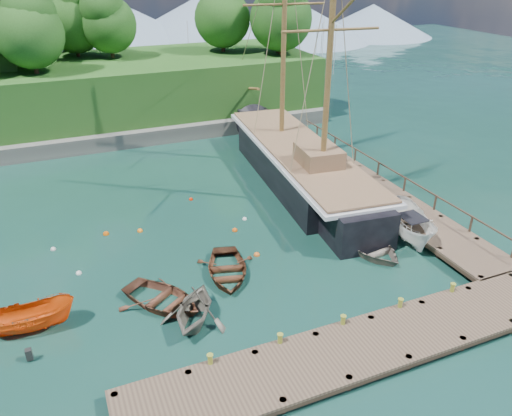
{
  "coord_description": "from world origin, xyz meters",
  "views": [
    {
      "loc": [
        -8.01,
        -19.22,
        14.84
      ],
      "look_at": [
        1.76,
        3.98,
        2.0
      ],
      "focal_mm": 35.0,
      "sensor_mm": 36.0,
      "label": 1
    }
  ],
  "objects_px": {
    "rowboat_0": "(163,304)",
    "motorboat_orange": "(33,330)",
    "rowboat_3": "(368,251)",
    "schooner": "(299,167)",
    "rowboat_1": "(195,322)",
    "cabin_boat_white": "(409,239)",
    "rowboat_2": "(227,275)"
  },
  "relations": [
    {
      "from": "rowboat_0",
      "to": "motorboat_orange",
      "type": "relative_size",
      "value": 1.09
    },
    {
      "from": "rowboat_3",
      "to": "schooner",
      "type": "bearing_deg",
      "value": 76.93
    },
    {
      "from": "rowboat_3",
      "to": "rowboat_1",
      "type": "bearing_deg",
      "value": -177.5
    },
    {
      "from": "cabin_boat_white",
      "to": "rowboat_3",
      "type": "bearing_deg",
      "value": -155.4
    },
    {
      "from": "rowboat_3",
      "to": "motorboat_orange",
      "type": "xyz_separation_m",
      "value": [
        -17.46,
        0.27,
        0.0
      ]
    },
    {
      "from": "rowboat_1",
      "to": "motorboat_orange",
      "type": "bearing_deg",
      "value": -167.02
    },
    {
      "from": "rowboat_3",
      "to": "rowboat_2",
      "type": "bearing_deg",
      "value": 165.31
    },
    {
      "from": "rowboat_3",
      "to": "schooner",
      "type": "height_order",
      "value": "schooner"
    },
    {
      "from": "rowboat_3",
      "to": "cabin_boat_white",
      "type": "xyz_separation_m",
      "value": [
        3.0,
        0.26,
        0.0
      ]
    },
    {
      "from": "rowboat_2",
      "to": "rowboat_3",
      "type": "height_order",
      "value": "rowboat_3"
    },
    {
      "from": "rowboat_2",
      "to": "schooner",
      "type": "distance_m",
      "value": 12.89
    },
    {
      "from": "motorboat_orange",
      "to": "rowboat_3",
      "type": "bearing_deg",
      "value": -87.28
    },
    {
      "from": "rowboat_2",
      "to": "motorboat_orange",
      "type": "xyz_separation_m",
      "value": [
        -9.39,
        -0.64,
        0.0
      ]
    },
    {
      "from": "rowboat_1",
      "to": "rowboat_2",
      "type": "height_order",
      "value": "rowboat_1"
    },
    {
      "from": "rowboat_3",
      "to": "motorboat_orange",
      "type": "height_order",
      "value": "motorboat_orange"
    },
    {
      "from": "rowboat_0",
      "to": "motorboat_orange",
      "type": "bearing_deg",
      "value": 139.65
    },
    {
      "from": "rowboat_1",
      "to": "schooner",
      "type": "distance_m",
      "value": 16.81
    },
    {
      "from": "rowboat_3",
      "to": "cabin_boat_white",
      "type": "relative_size",
      "value": 0.86
    },
    {
      "from": "rowboat_3",
      "to": "motorboat_orange",
      "type": "bearing_deg",
      "value": 170.85
    },
    {
      "from": "motorboat_orange",
      "to": "cabin_boat_white",
      "type": "height_order",
      "value": "cabin_boat_white"
    },
    {
      "from": "motorboat_orange",
      "to": "cabin_boat_white",
      "type": "xyz_separation_m",
      "value": [
        20.46,
        -0.01,
        0.0
      ]
    },
    {
      "from": "motorboat_orange",
      "to": "schooner",
      "type": "distance_m",
      "value": 20.84
    },
    {
      "from": "rowboat_0",
      "to": "rowboat_1",
      "type": "distance_m",
      "value": 2.1
    },
    {
      "from": "cabin_boat_white",
      "to": "rowboat_2",
      "type": "bearing_deg",
      "value": -163.71
    },
    {
      "from": "rowboat_3",
      "to": "motorboat_orange",
      "type": "distance_m",
      "value": 17.47
    },
    {
      "from": "schooner",
      "to": "rowboat_1",
      "type": "bearing_deg",
      "value": -127.64
    },
    {
      "from": "rowboat_0",
      "to": "motorboat_orange",
      "type": "distance_m",
      "value": 5.77
    },
    {
      "from": "cabin_boat_white",
      "to": "motorboat_orange",
      "type": "bearing_deg",
      "value": -160.39
    },
    {
      "from": "rowboat_2",
      "to": "schooner",
      "type": "relative_size",
      "value": 0.16
    },
    {
      "from": "rowboat_2",
      "to": "rowboat_0",
      "type": "bearing_deg",
      "value": -147.91
    },
    {
      "from": "rowboat_2",
      "to": "cabin_boat_white",
      "type": "xyz_separation_m",
      "value": [
        11.08,
        -0.65,
        0.0
      ]
    },
    {
      "from": "rowboat_1",
      "to": "rowboat_2",
      "type": "xyz_separation_m",
      "value": [
        2.61,
        2.94,
        0.0
      ]
    }
  ]
}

